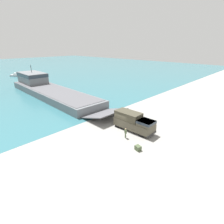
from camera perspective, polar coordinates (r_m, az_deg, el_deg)
name	(u,v)px	position (r m, az deg, el deg)	size (l,w,h in m)	color
ground_plane	(122,128)	(30.26, 3.24, -5.15)	(240.00, 240.00, 0.00)	gray
landing_craft	(46,87)	(54.55, -20.80, 7.49)	(9.66, 43.49, 7.53)	slate
military_truck	(134,122)	(28.97, 7.05, -3.17)	(2.47, 7.08, 3.00)	#4C4738
soldier_on_ramp	(126,132)	(26.75, 4.45, -6.65)	(0.43, 0.50, 1.64)	#475638
moored_boat_b	(17,75)	(91.56, -28.64, 10.52)	(5.22, 5.98, 1.51)	#B7BABF
mooring_bollard	(116,110)	(37.35, 1.29, 0.81)	(0.25, 0.25, 0.77)	#333338
cargo_crate	(138,148)	(24.36, 8.48, -11.54)	(0.65, 0.78, 0.65)	#475638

